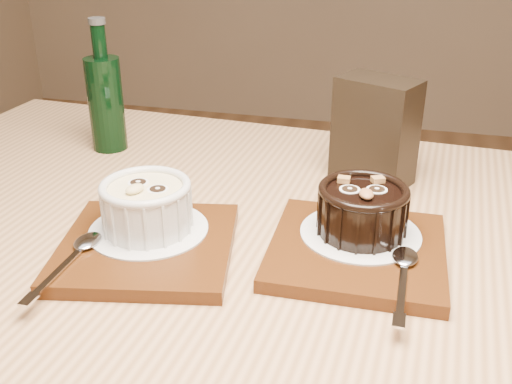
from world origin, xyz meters
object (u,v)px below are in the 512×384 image
(ramekin_dark, at_px, (362,208))
(tray_left, at_px, (147,247))
(condiment_stand, at_px, (375,131))
(table, at_px, (274,325))
(ramekin_white, at_px, (146,204))
(tray_right, at_px, (357,251))
(green_bottle, at_px, (106,100))

(ramekin_dark, bearing_deg, tray_left, -176.05)
(condiment_stand, bearing_deg, tray_left, -130.95)
(table, relative_size, ramekin_white, 12.79)
(tray_left, xyz_separation_m, ramekin_white, (-0.01, 0.02, 0.04))
(ramekin_white, distance_m, tray_right, 0.23)
(table, xyz_separation_m, condiment_stand, (0.08, 0.22, 0.16))
(tray_right, xyz_separation_m, condiment_stand, (-0.00, 0.20, 0.06))
(ramekin_dark, bearing_deg, condiment_stand, 76.47)
(condiment_stand, relative_size, green_bottle, 0.72)
(tray_left, bearing_deg, tray_right, 12.41)
(ramekin_dark, xyz_separation_m, condiment_stand, (-0.00, 0.18, 0.02))
(ramekin_dark, distance_m, green_bottle, 0.45)
(table, relative_size, condiment_stand, 8.92)
(table, distance_m, green_bottle, 0.43)
(ramekin_white, distance_m, ramekin_dark, 0.23)
(tray_left, xyz_separation_m, ramekin_dark, (0.22, 0.07, 0.04))
(table, bearing_deg, condiment_stand, 69.67)
(tray_right, bearing_deg, table, -165.92)
(tray_left, bearing_deg, table, 11.35)
(tray_right, bearing_deg, tray_left, -167.59)
(ramekin_dark, bearing_deg, green_bottle, 139.34)
(tray_right, xyz_separation_m, ramekin_dark, (0.00, 0.02, 0.04))
(condiment_stand, bearing_deg, ramekin_dark, -89.22)
(tray_right, distance_m, condiment_stand, 0.21)
(tray_left, xyz_separation_m, tray_right, (0.22, 0.05, 0.00))
(table, bearing_deg, ramekin_white, -177.94)
(green_bottle, bearing_deg, tray_left, -56.25)
(table, distance_m, tray_left, 0.17)
(ramekin_white, height_order, tray_right, ramekin_white)
(ramekin_dark, xyz_separation_m, green_bottle, (-0.40, 0.20, 0.03))
(tray_right, relative_size, green_bottle, 0.93)
(ramekin_dark, bearing_deg, ramekin_white, 178.27)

